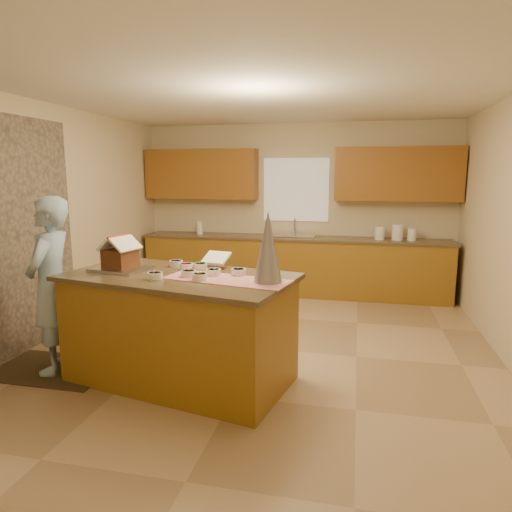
% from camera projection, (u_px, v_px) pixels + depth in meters
% --- Properties ---
extents(floor, '(5.50, 5.50, 0.00)m').
position_uv_depth(floor, '(261.00, 349.00, 5.02)').
color(floor, tan).
rests_on(floor, ground).
extents(ceiling, '(5.50, 5.50, 0.00)m').
position_uv_depth(ceiling, '(261.00, 93.00, 4.55)').
color(ceiling, silver).
rests_on(ceiling, floor).
extents(wall_back, '(5.50, 5.50, 0.00)m').
position_uv_depth(wall_back, '(296.00, 208.00, 7.43)').
color(wall_back, beige).
rests_on(wall_back, floor).
extents(wall_front, '(5.50, 5.50, 0.00)m').
position_uv_depth(wall_front, '(140.00, 291.00, 2.14)').
color(wall_front, beige).
rests_on(wall_front, floor).
extents(wall_left, '(5.50, 5.50, 0.00)m').
position_uv_depth(wall_left, '(52.00, 222.00, 5.32)').
color(wall_left, beige).
rests_on(wall_left, floor).
extents(stone_accent, '(0.00, 2.50, 2.50)m').
position_uv_depth(stone_accent, '(3.00, 240.00, 4.57)').
color(stone_accent, gray).
rests_on(stone_accent, wall_left).
extents(window_curtain, '(1.05, 0.03, 1.00)m').
position_uv_depth(window_curtain, '(296.00, 190.00, 7.35)').
color(window_curtain, white).
rests_on(window_curtain, wall_back).
extents(back_counter_base, '(4.80, 0.60, 0.88)m').
position_uv_depth(back_counter_base, '(293.00, 267.00, 7.30)').
color(back_counter_base, brown).
rests_on(back_counter_base, floor).
extents(back_counter_top, '(4.85, 0.63, 0.04)m').
position_uv_depth(back_counter_top, '(293.00, 238.00, 7.22)').
color(back_counter_top, brown).
rests_on(back_counter_top, back_counter_base).
extents(upper_cabinet_left, '(1.85, 0.35, 0.80)m').
position_uv_depth(upper_cabinet_left, '(201.00, 174.00, 7.49)').
color(upper_cabinet_left, olive).
rests_on(upper_cabinet_left, wall_back).
extents(upper_cabinet_right, '(1.85, 0.35, 0.80)m').
position_uv_depth(upper_cabinet_right, '(398.00, 174.00, 6.82)').
color(upper_cabinet_right, olive).
rests_on(upper_cabinet_right, wall_back).
extents(sink, '(0.70, 0.45, 0.12)m').
position_uv_depth(sink, '(293.00, 239.00, 7.22)').
color(sink, silver).
rests_on(sink, back_counter_top).
extents(faucet, '(0.03, 0.03, 0.28)m').
position_uv_depth(faucet, '(295.00, 227.00, 7.36)').
color(faucet, silver).
rests_on(faucet, back_counter_top).
extents(island_base, '(2.12, 1.35, 0.96)m').
position_uv_depth(island_base, '(180.00, 330.00, 4.18)').
color(island_base, brown).
rests_on(island_base, floor).
extents(island_top, '(2.23, 1.46, 0.04)m').
position_uv_depth(island_top, '(178.00, 277.00, 4.09)').
color(island_top, brown).
rests_on(island_top, island_base).
extents(table_runner, '(1.15, 0.60, 0.01)m').
position_uv_depth(table_runner, '(226.00, 279.00, 3.89)').
color(table_runner, '#AD0C0E').
rests_on(table_runner, island_top).
extents(baking_tray, '(0.57, 0.46, 0.03)m').
position_uv_depth(baking_tray, '(121.00, 269.00, 4.28)').
color(baking_tray, silver).
rests_on(baking_tray, island_top).
extents(cookbook, '(0.27, 0.23, 0.10)m').
position_uv_depth(cookbook, '(216.00, 258.00, 4.38)').
color(cookbook, white).
rests_on(cookbook, island_top).
extents(tinsel_tree, '(0.28, 0.28, 0.60)m').
position_uv_depth(tinsel_tree, '(268.00, 247.00, 3.74)').
color(tinsel_tree, silver).
rests_on(tinsel_tree, island_top).
extents(rug, '(1.15, 0.75, 0.01)m').
position_uv_depth(rug, '(54.00, 369.00, 4.48)').
color(rug, black).
rests_on(rug, floor).
extents(boy, '(0.51, 0.68, 1.69)m').
position_uv_depth(boy, '(51.00, 285.00, 4.32)').
color(boy, '#93B3D0').
rests_on(boy, rug).
extents(canister_a, '(0.15, 0.15, 0.20)m').
position_uv_depth(canister_a, '(380.00, 233.00, 6.91)').
color(canister_a, white).
rests_on(canister_a, back_counter_top).
extents(canister_b, '(0.16, 0.16, 0.24)m').
position_uv_depth(canister_b, '(398.00, 232.00, 6.85)').
color(canister_b, white).
rests_on(canister_b, back_counter_top).
extents(canister_c, '(0.13, 0.13, 0.18)m').
position_uv_depth(canister_c, '(412.00, 234.00, 6.81)').
color(canister_c, white).
rests_on(canister_c, back_counter_top).
extents(paper_towel, '(0.10, 0.10, 0.22)m').
position_uv_depth(paper_towel, '(200.00, 228.00, 7.53)').
color(paper_towel, white).
rests_on(paper_towel, back_counter_top).
extents(gingerbread_house, '(0.35, 0.36, 0.31)m').
position_uv_depth(gingerbread_house, '(120.00, 255.00, 4.26)').
color(gingerbread_house, '#593217').
rests_on(gingerbread_house, baking_tray).
extents(candy_bowls, '(0.83, 0.68, 0.06)m').
position_uv_depth(candy_bowls, '(195.00, 271.00, 4.12)').
color(candy_bowls, '#DF277D').
rests_on(candy_bowls, island_top).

